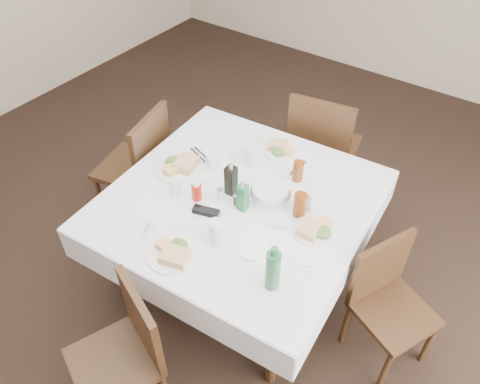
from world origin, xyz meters
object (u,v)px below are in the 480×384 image
(chair_east, at_px, (387,296))
(green_bottle, at_px, (273,270))
(chair_west, at_px, (141,161))
(water_n, at_px, (251,156))
(oil_cruet_dark, at_px, (231,179))
(water_w, at_px, (176,187))
(coffee_mug, at_px, (213,163))
(water_e, at_px, (310,200))
(ketchup_bottle, at_px, (197,191))
(chair_south, at_px, (127,347))
(dining_table, at_px, (239,207))
(bread_basket, at_px, (270,194))
(water_s, at_px, (216,232))
(oil_cruet_green, at_px, (243,197))
(chair_north, at_px, (322,144))

(chair_east, bearing_deg, green_bottle, -132.76)
(chair_east, relative_size, chair_west, 0.87)
(water_n, distance_m, oil_cruet_dark, 0.30)
(water_w, distance_m, coffee_mug, 0.32)
(chair_east, height_order, water_e, water_e)
(ketchup_bottle, bearing_deg, coffee_mug, 109.32)
(chair_east, relative_size, ketchup_bottle, 6.46)
(chair_west, distance_m, ketchup_bottle, 0.82)
(chair_south, height_order, water_w, water_w)
(dining_table, relative_size, chair_east, 1.92)
(bread_basket, distance_m, ketchup_bottle, 0.43)
(water_s, relative_size, oil_cruet_green, 0.66)
(oil_cruet_dark, bearing_deg, chair_north, 83.61)
(chair_east, xyz_separation_m, water_n, (-1.08, 0.22, 0.36))
(water_e, relative_size, oil_cruet_green, 0.56)
(dining_table, relative_size, water_s, 10.80)
(chair_west, height_order, ketchup_bottle, chair_west)
(water_s, height_order, water_e, water_s)
(bread_basket, relative_size, green_bottle, 0.86)
(water_n, bearing_deg, oil_cruet_green, -62.42)
(ketchup_bottle, bearing_deg, water_n, 79.75)
(water_w, distance_m, oil_cruet_dark, 0.33)
(dining_table, bearing_deg, coffee_mug, 156.07)
(water_n, bearing_deg, water_e, -15.23)
(dining_table, height_order, chair_north, chair_north)
(water_n, xyz_separation_m, coffee_mug, (-0.18, -0.17, -0.03))
(oil_cruet_green, distance_m, green_bottle, 0.56)
(dining_table, bearing_deg, chair_north, 87.46)
(bread_basket, bearing_deg, oil_cruet_green, -117.11)
(chair_south, bearing_deg, green_bottle, 49.34)
(chair_east, distance_m, chair_west, 1.89)
(chair_south, xyz_separation_m, chair_east, (0.95, 1.07, -0.02))
(water_w, bearing_deg, chair_south, -67.29)
(water_w, bearing_deg, chair_west, 155.08)
(chair_west, relative_size, green_bottle, 3.41)
(chair_north, relative_size, chair_west, 1.05)
(water_e, xyz_separation_m, oil_cruet_green, (-0.31, -0.22, 0.03))
(coffee_mug, bearing_deg, oil_cruet_green, -27.83)
(chair_west, height_order, oil_cruet_green, oil_cruet_green)
(green_bottle, bearing_deg, chair_north, 107.53)
(chair_south, height_order, oil_cruet_green, oil_cruet_green)
(chair_west, xyz_separation_m, water_n, (0.81, 0.20, 0.29))
(oil_cruet_dark, bearing_deg, water_s, -65.42)
(dining_table, distance_m, water_e, 0.43)
(bread_basket, bearing_deg, chair_north, 96.77)
(oil_cruet_green, relative_size, coffee_mug, 1.95)
(chair_north, xyz_separation_m, water_s, (0.05, -1.35, 0.27))
(ketchup_bottle, xyz_separation_m, coffee_mug, (-0.10, 0.28, -0.02))
(chair_east, bearing_deg, dining_table, -175.31)
(dining_table, bearing_deg, water_w, -150.48)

